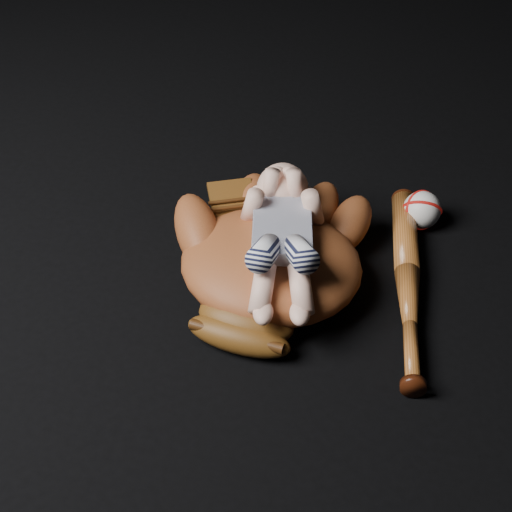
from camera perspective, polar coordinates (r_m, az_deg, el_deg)
name	(u,v)px	position (r m, az deg, el deg)	size (l,w,h in m)	color
baseball_glove	(271,257)	(1.31, 1.11, -0.10)	(0.38, 0.44, 0.14)	brown
newborn_baby	(282,237)	(1.27, 1.92, 1.37)	(0.16, 0.35, 0.14)	beige
baseball_bat	(408,283)	(1.36, 10.98, -1.92)	(0.04, 0.48, 0.04)	#9B511E
baseball	(422,210)	(1.50, 11.97, 3.30)	(0.07, 0.07, 0.07)	white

